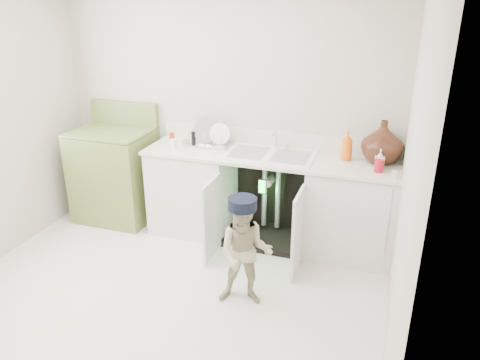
% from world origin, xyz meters
% --- Properties ---
extents(ground, '(3.50, 3.50, 0.00)m').
position_xyz_m(ground, '(0.00, 0.00, 0.00)').
color(ground, beige).
rests_on(ground, ground).
extents(room_shell, '(6.00, 5.50, 1.26)m').
position_xyz_m(room_shell, '(0.00, 0.00, 1.25)').
color(room_shell, beige).
rests_on(room_shell, ground).
extents(counter_run, '(2.44, 1.02, 1.28)m').
position_xyz_m(counter_run, '(0.60, 1.21, 0.49)').
color(counter_run, silver).
rests_on(counter_run, ground).
extents(avocado_stove, '(0.80, 0.65, 1.23)m').
position_xyz_m(avocado_stove, '(-1.16, 1.18, 0.51)').
color(avocado_stove, '#5C7633').
rests_on(avocado_stove, ground).
extents(repair_worker, '(0.49, 0.92, 0.91)m').
position_xyz_m(repair_worker, '(0.65, 0.15, 0.46)').
color(repair_worker, '#BAB286').
rests_on(repair_worker, ground).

